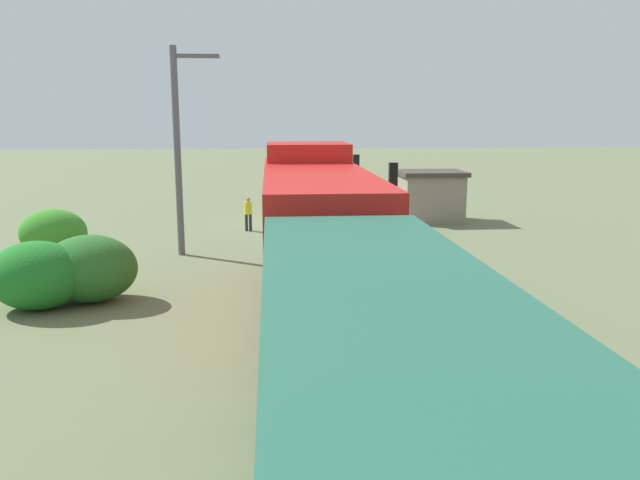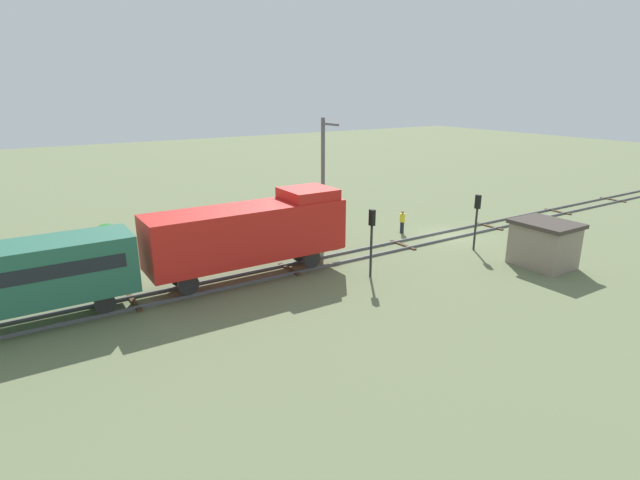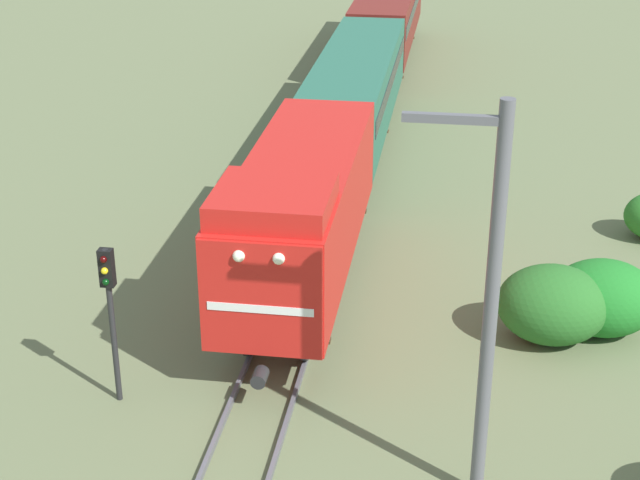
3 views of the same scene
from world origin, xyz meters
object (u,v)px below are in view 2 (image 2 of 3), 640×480
Objects in this scene: locomotive at (251,231)px; catenary_mast at (323,175)px; traffic_signal_near at (477,212)px; worker_near_track at (402,220)px; relay_hut at (544,243)px; traffic_signal_mid at (372,230)px.

locomotive is 1.38× the size of catenary_mast.
traffic_signal_near reaches higher than worker_near_track.
catenary_mast is at bearing -19.54° from worker_near_track.
catenary_mast is at bearing -58.11° from locomotive.
relay_hut is at bearing 109.64° from worker_near_track.
relay_hut is (-7.50, -15.61, -1.38)m from locomotive.
relay_hut is at bearing -115.66° from locomotive.
catenary_mast reaches higher than worker_near_track.
locomotive is 9.50m from catenary_mast.
catenary_mast is 14.93m from relay_hut.
catenary_mast reaches higher than traffic_signal_mid.
traffic_signal_near is 2.18× the size of worker_near_track.
worker_near_track is at bearing 13.50° from traffic_signal_near.
catenary_mast reaches higher than relay_hut.
traffic_signal_near is at bearing 13.54° from relay_hut.
locomotive is 6.82× the size of worker_near_track.
traffic_signal_near is 10.66m from catenary_mast.
locomotive is 6.66m from traffic_signal_mid.
traffic_signal_mid reaches higher than relay_hut.
traffic_signal_near is (-3.20, -14.57, -0.18)m from locomotive.
traffic_signal_mid is at bearing 43.84° from worker_near_track.
relay_hut is (-12.44, -7.67, -3.05)m from catenary_mast.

